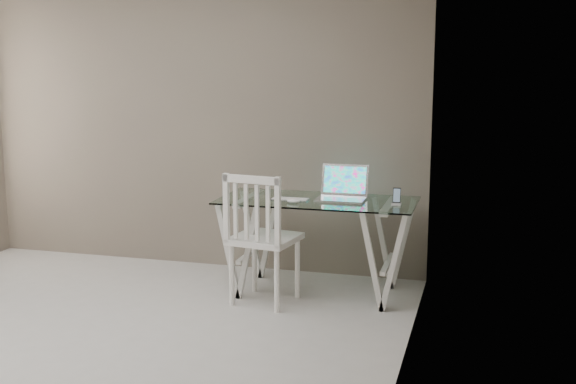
# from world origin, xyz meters

# --- Properties ---
(room) EXTENTS (4.50, 4.52, 2.71)m
(room) POSITION_xyz_m (-0.06, 0.02, 1.72)
(room) COLOR #B2AFAB
(room) RESTS_ON ground
(desk) EXTENTS (1.50, 0.70, 0.75)m
(desk) POSITION_xyz_m (1.20, 1.70, 0.38)
(desk) COLOR silver
(desk) RESTS_ON ground
(chair) EXTENTS (0.52, 0.52, 1.00)m
(chair) POSITION_xyz_m (0.86, 1.32, 0.55)
(chair) COLOR white
(chair) RESTS_ON ground
(laptop) EXTENTS (0.36, 0.32, 0.25)m
(laptop) POSITION_xyz_m (1.38, 1.78, 0.81)
(laptop) COLOR silver
(laptop) RESTS_ON desk
(keyboard) EXTENTS (0.29, 0.12, 0.01)m
(keyboard) POSITION_xyz_m (1.00, 1.64, 0.75)
(keyboard) COLOR silver
(keyboard) RESTS_ON desk
(mouse) EXTENTS (0.10, 0.06, 0.03)m
(mouse) POSITION_xyz_m (1.06, 1.51, 0.76)
(mouse) COLOR white
(mouse) RESTS_ON desk
(phone_dock) EXTENTS (0.07, 0.07, 0.13)m
(phone_dock) POSITION_xyz_m (1.81, 1.65, 0.78)
(phone_dock) COLOR white
(phone_dock) RESTS_ON desk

